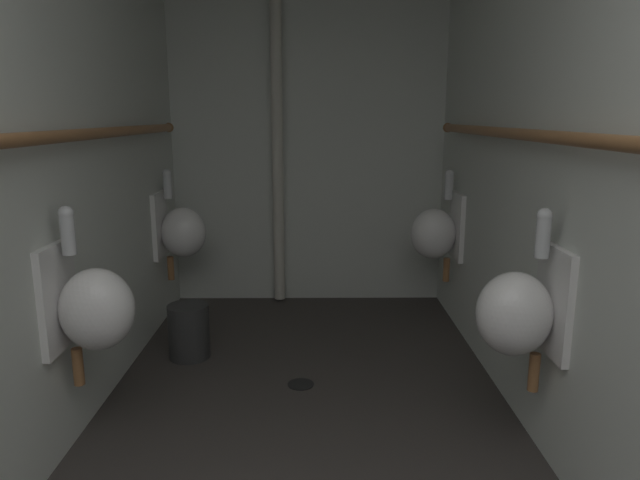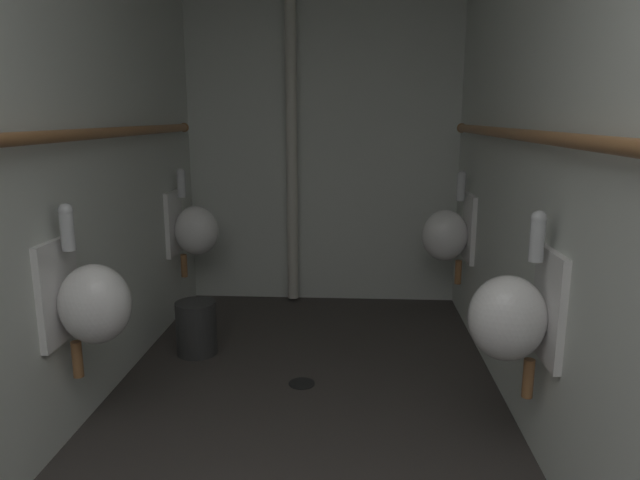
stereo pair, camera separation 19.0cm
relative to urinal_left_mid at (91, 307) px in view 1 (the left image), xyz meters
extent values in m
cube|color=#383330|center=(0.86, -0.03, -0.68)|extent=(2.13, 4.33, 0.08)
cube|color=silver|center=(-0.18, -0.03, 0.67)|extent=(0.06, 4.33, 2.61)
cube|color=silver|center=(1.90, -0.03, 0.67)|extent=(0.06, 4.33, 2.61)
cube|color=silver|center=(0.86, 2.10, 0.67)|extent=(2.13, 0.06, 2.61)
ellipsoid|color=white|center=(0.02, 0.00, -0.01)|extent=(0.30, 0.26, 0.34)
cube|color=white|center=(-0.13, 0.00, 0.04)|extent=(0.03, 0.30, 0.44)
cylinder|color=silver|center=(-0.07, 0.00, 0.30)|extent=(0.06, 0.06, 0.16)
sphere|color=silver|center=(-0.07, 0.00, 0.38)|extent=(0.06, 0.06, 0.06)
cylinder|color=#936038|center=(-0.08, 0.00, -0.26)|extent=(0.04, 0.04, 0.16)
ellipsoid|color=white|center=(0.02, 1.57, -0.01)|extent=(0.30, 0.26, 0.34)
cube|color=white|center=(-0.13, 1.57, 0.04)|extent=(0.03, 0.30, 0.44)
cylinder|color=silver|center=(-0.07, 1.57, 0.30)|extent=(0.06, 0.06, 0.16)
sphere|color=silver|center=(-0.07, 1.57, 0.38)|extent=(0.06, 0.06, 0.06)
cylinder|color=#936038|center=(-0.08, 1.57, -0.26)|extent=(0.04, 0.04, 0.16)
ellipsoid|color=white|center=(1.70, -0.07, -0.01)|extent=(0.30, 0.26, 0.34)
cube|color=white|center=(1.85, -0.07, 0.04)|extent=(0.03, 0.30, 0.44)
cylinder|color=silver|center=(1.79, -0.07, 0.30)|extent=(0.06, 0.06, 0.16)
sphere|color=silver|center=(1.79, -0.07, 0.38)|extent=(0.06, 0.06, 0.06)
cylinder|color=#936038|center=(1.80, -0.07, -0.26)|extent=(0.04, 0.04, 0.16)
ellipsoid|color=white|center=(1.70, 1.51, -0.01)|extent=(0.30, 0.26, 0.34)
cube|color=white|center=(1.85, 1.51, 0.04)|extent=(0.03, 0.30, 0.44)
cylinder|color=silver|center=(1.79, 1.51, 0.30)|extent=(0.06, 0.06, 0.16)
sphere|color=silver|center=(1.79, 1.51, 0.38)|extent=(0.06, 0.06, 0.06)
cylinder|color=#936038|center=(1.80, 1.51, -0.26)|extent=(0.04, 0.04, 0.16)
cylinder|color=#936038|center=(-0.09, 0.01, 0.68)|extent=(0.05, 3.52, 0.05)
sphere|color=#936038|center=(-0.09, 1.77, 0.68)|extent=(0.06, 0.06, 0.06)
cylinder|color=#936038|center=(1.81, -0.04, 0.68)|extent=(0.05, 3.49, 0.05)
sphere|color=#936038|center=(1.81, 1.71, 0.68)|extent=(0.06, 0.06, 0.06)
cylinder|color=beige|center=(0.64, 1.99, 0.67)|extent=(0.08, 0.08, 2.56)
cylinder|color=black|center=(0.83, 0.59, -0.64)|extent=(0.14, 0.14, 0.01)
cylinder|color=#2D2D2D|center=(0.17, 0.96, -0.48)|extent=(0.24, 0.24, 0.32)
camera|label=1|loc=(0.91, -2.22, 0.76)|focal=32.15mm
camera|label=2|loc=(1.10, -2.22, 0.76)|focal=32.15mm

